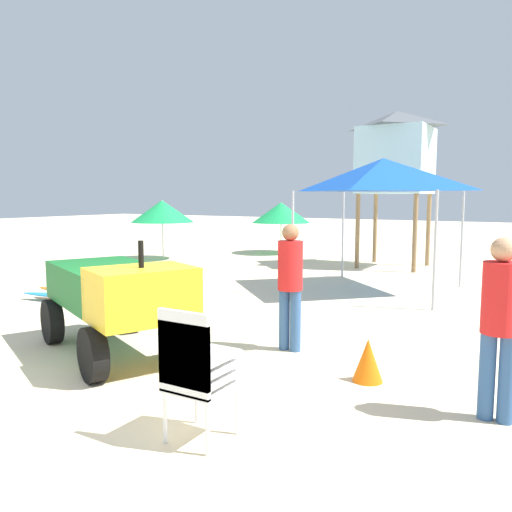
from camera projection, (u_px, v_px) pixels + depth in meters
name	position (u px, v px, depth m)	size (l,w,h in m)	color
ground	(121.00, 384.00, 5.46)	(80.00, 80.00, 0.00)	beige
utility_cart	(117.00, 293.00, 6.37)	(2.81, 2.17, 1.50)	#146023
stacked_plastic_chairs	(194.00, 365.00, 4.08)	(0.48, 0.48, 1.11)	white
surfboard_pile	(75.00, 297.00, 9.61)	(2.37, 0.73, 0.24)	orange
lifeguard_near_left	(500.00, 317.00, 4.46)	(0.32, 0.32, 1.64)	#33598C
lifeguard_near_center	(290.00, 279.00, 6.56)	(0.32, 0.32, 1.64)	#33598C
popup_canopy	(383.00, 175.00, 10.62)	(2.80, 2.80, 2.77)	#B2B2B7
lifeguard_tower	(396.00, 153.00, 14.22)	(1.98, 1.98, 4.31)	olive
beach_umbrella_left	(281.00, 213.00, 17.91)	(2.03, 2.03, 1.79)	beige
beach_umbrella_mid	(162.00, 211.00, 16.12)	(1.97, 1.97, 1.87)	beige
traffic_cone_near	(368.00, 360.00, 5.52)	(0.33, 0.33, 0.47)	orange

